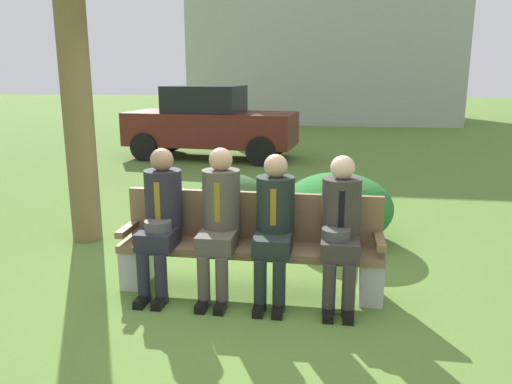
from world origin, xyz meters
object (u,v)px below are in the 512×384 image
at_px(park_bench, 250,244).
at_px(seated_man_centerright, 274,220).
at_px(building_backdrop, 326,11).
at_px(seated_man_centerleft, 219,215).
at_px(shrub_near_bench, 337,208).
at_px(shrub_mid_lawn, 232,195).
at_px(parked_car_near, 210,123).
at_px(seated_man_rightmost, 340,223).
at_px(shrub_far_lawn, 339,210).
at_px(seated_man_leftmost, 161,214).

distance_m(park_bench, seated_man_centerright, 0.39).
distance_m(seated_man_centerright, building_backdrop, 18.89).
distance_m(seated_man_centerleft, shrub_near_bench, 1.97).
bearing_deg(shrub_mid_lawn, building_backdrop, 86.85).
bearing_deg(parked_car_near, shrub_near_bench, -62.65).
distance_m(seated_man_rightmost, shrub_far_lawn, 1.89).
xyz_separation_m(park_bench, shrub_mid_lawn, (-0.67, 2.45, -0.15)).
bearing_deg(building_backdrop, parked_car_near, -101.86).
xyz_separation_m(seated_man_leftmost, seated_man_centerright, (1.03, 0.00, -0.01)).
xyz_separation_m(seated_man_centerleft, building_backdrop, (0.46, 18.50, 3.77)).
bearing_deg(park_bench, seated_man_leftmost, -170.44).
relative_size(shrub_near_bench, shrub_mid_lawn, 1.42).
height_order(seated_man_leftmost, parked_car_near, parked_car_near).
xyz_separation_m(seated_man_rightmost, shrub_far_lawn, (0.01, 1.85, -0.38)).
xyz_separation_m(shrub_near_bench, shrub_far_lawn, (0.03, 0.20, -0.08)).
height_order(shrub_near_bench, parked_car_near, parked_car_near).
bearing_deg(shrub_near_bench, seated_man_centerleft, -122.55).
xyz_separation_m(seated_man_centerleft, seated_man_rightmost, (1.06, -0.01, -0.02)).
xyz_separation_m(seated_man_centerright, shrub_far_lawn, (0.59, 1.84, -0.38)).
relative_size(seated_man_centerleft, seated_man_rightmost, 1.03).
xyz_separation_m(seated_man_leftmost, seated_man_rightmost, (1.60, -0.00, -0.01)).
bearing_deg(seated_man_rightmost, building_backdrop, 91.87).
xyz_separation_m(seated_man_centerleft, seated_man_centerright, (0.49, -0.00, -0.02)).
height_order(seated_man_leftmost, seated_man_centerleft, seated_man_centerleft).
distance_m(park_bench, seated_man_centerleft, 0.42).
relative_size(seated_man_centerleft, parked_car_near, 0.33).
height_order(park_bench, shrub_near_bench, park_bench).
bearing_deg(shrub_near_bench, seated_man_rightmost, -89.39).
relative_size(seated_man_leftmost, shrub_far_lawn, 1.23).
xyz_separation_m(seated_man_centerright, building_backdrop, (-0.03, 18.51, 3.80)).
bearing_deg(shrub_mid_lawn, seated_man_centerright, -70.65).
relative_size(seated_man_leftmost, seated_man_rightmost, 1.02).
distance_m(seated_man_centerleft, shrub_far_lawn, 2.17).
bearing_deg(building_backdrop, shrub_far_lawn, -87.88).
relative_size(seated_man_centerright, shrub_far_lawn, 1.20).
relative_size(park_bench, building_backdrop, 0.22).
relative_size(park_bench, parked_car_near, 0.59).
bearing_deg(seated_man_leftmost, park_bench, 9.56).
bearing_deg(shrub_near_bench, seated_man_leftmost, -133.96).
relative_size(seated_man_centerright, seated_man_rightmost, 1.00).
height_order(seated_man_centerright, shrub_mid_lawn, seated_man_centerright).
relative_size(seated_man_leftmost, shrub_mid_lawn, 1.41).
bearing_deg(building_backdrop, seated_man_leftmost, -93.10).
bearing_deg(park_bench, shrub_near_bench, 62.43).
height_order(park_bench, seated_man_centerright, seated_man_centerright).
height_order(seated_man_centerleft, shrub_mid_lawn, seated_man_centerleft).
bearing_deg(shrub_near_bench, building_backdrop, 91.99).
xyz_separation_m(park_bench, shrub_far_lawn, (0.82, 1.71, -0.10)).
bearing_deg(seated_man_rightmost, shrub_far_lawn, 89.57).
height_order(seated_man_centerright, seated_man_rightmost, seated_man_rightmost).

